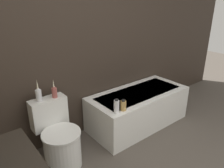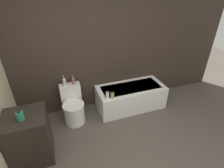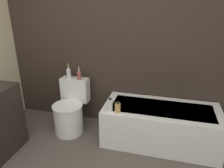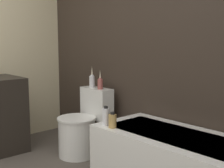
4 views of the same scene
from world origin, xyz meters
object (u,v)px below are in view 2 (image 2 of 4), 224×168
(shampoo_bottle_tall, at_px, (107,95))
(shampoo_bottle_short, at_px, (112,95))
(vase_gold, at_px, (64,81))
(bathtub, at_px, (130,97))
(vase_silver, at_px, (73,81))
(soap_bottle_glass, at_px, (20,116))
(toilet, at_px, (73,108))

(shampoo_bottle_tall, height_order, shampoo_bottle_short, shampoo_bottle_tall)
(vase_gold, bearing_deg, shampoo_bottle_short, -27.54)
(shampoo_bottle_tall, bearing_deg, bathtub, 21.59)
(vase_silver, xyz_separation_m, shampoo_bottle_short, (0.67, -0.42, -0.23))
(shampoo_bottle_short, bearing_deg, soap_bottle_glass, -160.93)
(vase_gold, xyz_separation_m, shampoo_bottle_tall, (0.74, -0.43, -0.22))
(toilet, distance_m, vase_gold, 0.56)
(vase_silver, bearing_deg, shampoo_bottle_short, -32.01)
(vase_silver, relative_size, shampoo_bottle_short, 1.52)
(soap_bottle_glass, distance_m, shampoo_bottle_tall, 1.56)
(bathtub, height_order, shampoo_bottle_short, shampoo_bottle_short)
(toilet, height_order, soap_bottle_glass, soap_bottle_glass)
(vase_gold, bearing_deg, bathtub, -7.72)
(bathtub, distance_m, shampoo_bottle_tall, 0.75)
(toilet, height_order, shampoo_bottle_tall, toilet)
(bathtub, xyz_separation_m, toilet, (-1.28, -0.03, 0.04))
(bathtub, distance_m, vase_silver, 1.32)
(vase_silver, bearing_deg, shampoo_bottle_tall, -35.72)
(soap_bottle_glass, relative_size, vase_gold, 0.61)
(bathtub, distance_m, toilet, 1.28)
(vase_gold, bearing_deg, toilet, -68.31)
(toilet, xyz_separation_m, vase_gold, (-0.09, 0.22, 0.51))
(soap_bottle_glass, height_order, vase_silver, soap_bottle_glass)
(bathtub, distance_m, soap_bottle_glass, 2.29)
(bathtub, relative_size, shampoo_bottle_short, 10.58)
(vase_silver, xyz_separation_m, shampoo_bottle_tall, (0.57, -0.41, -0.21))
(bathtub, bearing_deg, vase_gold, 172.28)
(toilet, bearing_deg, soap_bottle_glass, -135.68)
(bathtub, xyz_separation_m, vase_silver, (-1.19, 0.16, 0.54))
(vase_gold, bearing_deg, shampoo_bottle_tall, -30.10)
(vase_gold, distance_m, vase_silver, 0.17)
(shampoo_bottle_tall, bearing_deg, vase_gold, 149.90)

